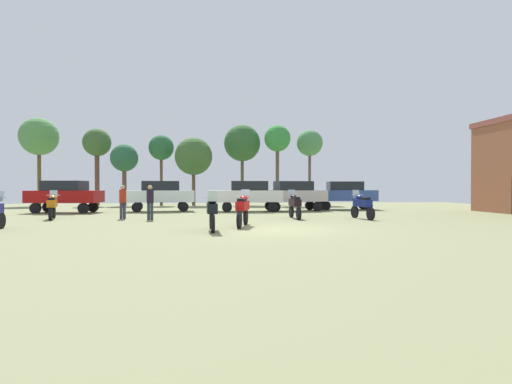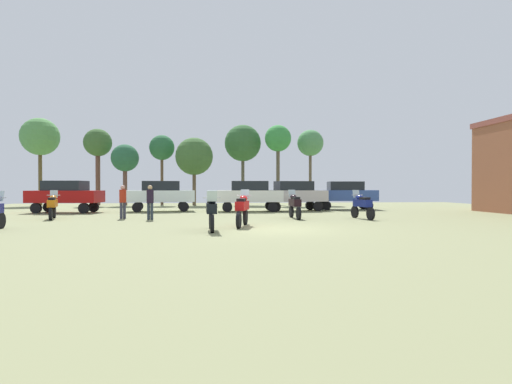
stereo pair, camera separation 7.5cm
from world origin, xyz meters
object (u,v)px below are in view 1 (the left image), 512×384
motorcycle_2 (52,205)px  tree_6 (194,157)px  tree_5 (39,137)px  tree_2 (277,140)px  motorcycle_6 (295,204)px  motorcycle_7 (212,211)px  motorcycle_3 (362,205)px  car_4 (249,194)px  tree_1 (97,144)px  tree_4 (242,143)px  car_5 (160,194)px  car_2 (293,194)px  tree_8 (310,144)px  car_1 (65,194)px  person_1 (123,199)px  person_2 (150,200)px  tree_3 (124,159)px  tree_7 (161,148)px  car_3 (345,193)px  motorcycle_5 (243,208)px

motorcycle_2 → tree_6: (6.11, 14.89, 3.59)m
tree_5 → tree_2: bearing=-4.6°
motorcycle_6 → motorcycle_7: 6.74m
motorcycle_3 → car_4: 8.59m
tree_1 → tree_4: (12.94, 0.30, 0.24)m
motorcycle_3 → tree_6: tree_6 is taller
motorcycle_3 → car_5: (-10.99, 7.43, 0.46)m
car_4 → tree_4: tree_4 is taller
tree_1 → tree_4: 12.95m
tree_2 → tree_5: tree_5 is taller
car_2 → tree_4: (-2.81, 10.47, 4.48)m
car_5 → tree_4: tree_4 is taller
car_4 → tree_8: (6.42, 10.20, 4.46)m
car_1 → tree_8: size_ratio=0.65×
person_1 → tree_2: bearing=-159.6°
person_2 → car_2: bearing=-126.3°
motorcycle_2 → tree_2: (13.57, 14.83, 5.15)m
person_2 → tree_3: (-4.85, 16.10, 3.10)m
car_2 → person_2: 10.72m
tree_2 → car_5: bearing=-136.1°
motorcycle_2 → car_5: car_5 is taller
motorcycle_7 → tree_5: bearing=-58.6°
motorcycle_7 → tree_1: tree_1 is taller
car_2 → tree_7: (-10.15, 10.25, 3.94)m
motorcycle_6 → tree_8: tree_8 is taller
tree_4 → tree_3: bearing=-174.1°
car_3 → tree_4: size_ratio=0.60×
car_5 → tree_7: tree_7 is taller
car_2 → person_1: car_2 is taller
motorcycle_5 → tree_2: bearing=90.1°
tree_1 → tree_7: bearing=0.8°
motorcycle_2 → person_2: (4.93, -0.87, 0.28)m
tree_5 → person_1: bearing=-56.4°
tree_3 → tree_5: size_ratio=0.69×
motorcycle_3 → tree_5: (-23.03, 17.87, 5.34)m
car_4 → car_5: (-5.84, 0.57, 0.00)m
tree_7 → motorcycle_2: bearing=-101.1°
motorcycle_6 → tree_5: tree_5 is taller
tree_7 → car_5: bearing=-82.5°
car_1 → tree_4: tree_4 is taller
car_3 → tree_7: (-14.12, 9.02, 3.94)m
car_3 → tree_2: bearing=30.9°
tree_5 → tree_8: bearing=-1.9°
car_2 → person_2: bearing=120.4°
tree_6 → motorcycle_2: bearing=-112.3°
tree_7 → tree_3: bearing=-164.6°
motorcycle_5 → motorcycle_6: bearing=65.8°
tree_7 → car_3: bearing=-32.6°
person_2 → tree_3: size_ratio=0.32×
tree_7 → tree_8: size_ratio=0.91×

